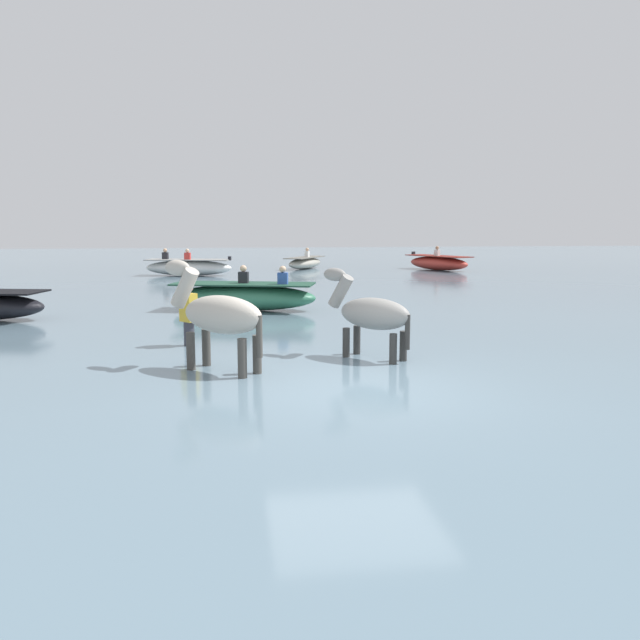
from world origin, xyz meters
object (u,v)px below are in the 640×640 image
at_px(horse_lead_pinto, 219,318).
at_px(horse_trailing_grey, 371,316).
at_px(boat_mid_channel, 438,263).
at_px(boat_far_inshore, 189,267).
at_px(boat_near_port, 244,297).
at_px(person_onlooker_left, 189,322).
at_px(boat_distant_east, 305,263).

bearing_deg(horse_lead_pinto, horse_trailing_grey, 13.72).
bearing_deg(horse_trailing_grey, boat_mid_channel, 68.89).
bearing_deg(boat_far_inshore, boat_near_port, -80.01).
bearing_deg(person_onlooker_left, horse_lead_pinto, -75.19).
distance_m(horse_trailing_grey, boat_near_port, 6.95).
bearing_deg(boat_far_inshore, person_onlooker_left, -86.67).
distance_m(boat_near_port, person_onlooker_left, 5.13).
distance_m(horse_trailing_grey, boat_mid_channel, 22.26).
bearing_deg(person_onlooker_left, boat_mid_channel, 59.65).
bearing_deg(horse_lead_pinto, boat_far_inshore, 94.70).
relative_size(boat_mid_channel, boat_distant_east, 1.14).
relative_size(horse_lead_pinto, horse_trailing_grey, 1.10).
distance_m(boat_far_inshore, person_onlooker_left, 17.27).
xyz_separation_m(boat_distant_east, boat_near_port, (-3.53, -16.06, 0.07)).
bearing_deg(boat_far_inshore, boat_mid_channel, 8.74).
relative_size(boat_distant_east, boat_far_inshore, 0.84).
distance_m(boat_mid_channel, boat_near_port, 17.32).
xyz_separation_m(boat_mid_channel, person_onlooker_left, (-11.19, -19.11, 0.09)).
xyz_separation_m(boat_mid_channel, boat_distant_east, (-6.51, 1.95, -0.06)).
distance_m(boat_mid_channel, boat_distant_east, 6.79).
bearing_deg(horse_lead_pinto, person_onlooker_left, 104.81).
height_order(horse_trailing_grey, boat_near_port, horse_trailing_grey).
distance_m(horse_lead_pinto, boat_far_inshore, 19.58).
distance_m(horse_trailing_grey, boat_far_inshore, 19.34).
xyz_separation_m(horse_lead_pinto, boat_distant_east, (4.08, 23.33, -0.55)).
distance_m(horse_lead_pinto, boat_mid_channel, 23.87).
height_order(horse_lead_pinto, person_onlooker_left, horse_lead_pinto).
xyz_separation_m(boat_far_inshore, person_onlooker_left, (1.00, -17.24, 0.08)).
bearing_deg(person_onlooker_left, horse_trailing_grey, -27.41).
relative_size(horse_lead_pinto, boat_far_inshore, 0.53).
xyz_separation_m(horse_lead_pinto, boat_far_inshore, (-1.60, 19.51, -0.48)).
distance_m(boat_near_port, boat_far_inshore, 12.43).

